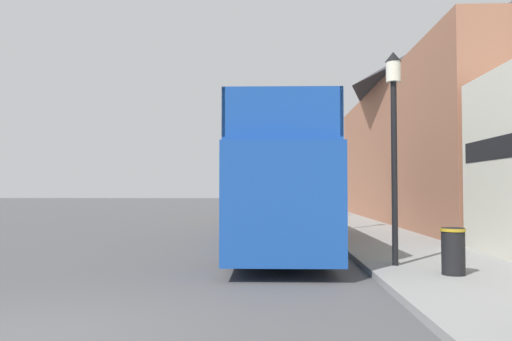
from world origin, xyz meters
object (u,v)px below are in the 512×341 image
object	(u,v)px
tour_bus	(278,190)
lamp_post_third	(314,159)
litter_bin	(453,250)
parked_car_ahead_of_bus	(292,214)
lamp_post_nearest	(394,117)
lamp_post_second	(334,146)

from	to	relation	value
tour_bus	lamp_post_third	world-z (taller)	lamp_post_third
lamp_post_third	litter_bin	bearing A→B (deg)	-86.88
parked_car_ahead_of_bus	litter_bin	bearing A→B (deg)	-77.84
lamp_post_third	parked_car_ahead_of_bus	bearing A→B (deg)	-105.44
tour_bus	lamp_post_third	distance (m)	14.76
litter_bin	tour_bus	bearing A→B (deg)	122.96
litter_bin	lamp_post_nearest	bearing A→B (deg)	125.42
lamp_post_nearest	lamp_post_second	bearing A→B (deg)	91.11
lamp_post_second	tour_bus	bearing A→B (deg)	-114.03
parked_car_ahead_of_bus	litter_bin	world-z (taller)	parked_car_ahead_of_bus
tour_bus	lamp_post_nearest	bearing A→B (deg)	-58.30
litter_bin	lamp_post_second	bearing A→B (deg)	95.55
parked_car_ahead_of_bus	tour_bus	bearing A→B (deg)	-93.06
parked_car_ahead_of_bus	lamp_post_second	bearing A→B (deg)	-65.14
parked_car_ahead_of_bus	lamp_post_nearest	xyz separation A→B (m)	(1.76, -12.95, 2.75)
lamp_post_third	litter_bin	distance (m)	19.89
lamp_post_third	litter_bin	size ratio (longest dim) A/B	5.48
lamp_post_second	parked_car_ahead_of_bus	bearing A→B (deg)	113.12
parked_car_ahead_of_bus	litter_bin	distance (m)	14.36
lamp_post_nearest	lamp_post_third	size ratio (longest dim) A/B	0.94
tour_bus	lamp_post_third	xyz separation A→B (m)	(2.28, 14.48, 1.78)
tour_bus	parked_car_ahead_of_bus	bearing A→B (deg)	84.70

